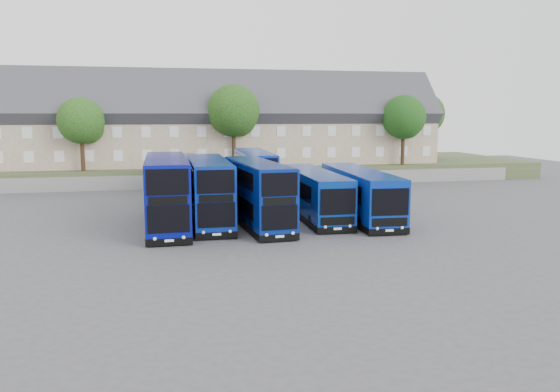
# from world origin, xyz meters

# --- Properties ---
(ground) EXTENTS (120.00, 120.00, 0.00)m
(ground) POSITION_xyz_m (0.00, 0.00, 0.00)
(ground) COLOR #46474C
(ground) RESTS_ON ground
(retaining_wall) EXTENTS (70.00, 0.40, 1.50)m
(retaining_wall) POSITION_xyz_m (0.00, 24.00, 0.75)
(retaining_wall) COLOR slate
(retaining_wall) RESTS_ON ground
(earth_bank) EXTENTS (80.00, 20.00, 2.00)m
(earth_bank) POSITION_xyz_m (0.00, 34.00, 1.00)
(earth_bank) COLOR #3E4728
(earth_bank) RESTS_ON ground
(terrace_row) EXTENTS (54.00, 10.40, 11.20)m
(terrace_row) POSITION_xyz_m (0.00, 30.00, 6.60)
(terrace_row) COLOR gray
(terrace_row) RESTS_ON earth_bank
(dd_front_left) EXTENTS (2.92, 12.32, 4.89)m
(dd_front_left) POSITION_xyz_m (-5.48, 3.55, 2.40)
(dd_front_left) COLOR #070E80
(dd_front_left) RESTS_ON ground
(dd_front_mid) EXTENTS (2.71, 11.70, 4.64)m
(dd_front_mid) POSITION_xyz_m (-2.46, 4.42, 2.28)
(dd_front_mid) COLOR #072691
(dd_front_mid) RESTS_ON ground
(dd_front_right) EXTENTS (3.50, 11.56, 4.53)m
(dd_front_right) POSITION_xyz_m (0.85, 2.83, 2.23)
(dd_front_right) COLOR navy
(dd_front_right) RESTS_ON ground
(dd_rear_left) EXTENTS (2.39, 10.10, 4.00)m
(dd_rear_left) POSITION_xyz_m (-3.84, 15.49, 1.96)
(dd_rear_left) COLOR navy
(dd_rear_left) RESTS_ON ground
(dd_rear_right) EXTENTS (2.79, 11.35, 4.49)m
(dd_rear_right) POSITION_xyz_m (2.55, 14.46, 2.21)
(dd_rear_right) COLOR #0928A5
(dd_rear_right) RESTS_ON ground
(coach_east_a) EXTENTS (2.92, 13.08, 3.57)m
(coach_east_a) POSITION_xyz_m (5.62, 5.14, 1.75)
(coach_east_a) COLOR navy
(coach_east_a) RESTS_ON ground
(coach_east_b) EXTENTS (3.44, 13.51, 3.66)m
(coach_east_b) POSITION_xyz_m (9.01, 4.12, 1.80)
(coach_east_b) COLOR #082CA0
(coach_east_b) RESTS_ON ground
(tree_west) EXTENTS (4.80, 4.80, 7.65)m
(tree_west) POSITION_xyz_m (-13.85, 25.10, 7.05)
(tree_west) COLOR #382314
(tree_west) RESTS_ON earth_bank
(tree_mid) EXTENTS (5.76, 5.76, 9.18)m
(tree_mid) POSITION_xyz_m (2.15, 25.60, 8.07)
(tree_mid) COLOR #382314
(tree_mid) RESTS_ON earth_bank
(tree_east) EXTENTS (5.12, 5.12, 8.16)m
(tree_east) POSITION_xyz_m (22.15, 25.10, 7.39)
(tree_east) COLOR #382314
(tree_east) RESTS_ON earth_bank
(tree_far) EXTENTS (5.44, 5.44, 8.67)m
(tree_far) POSITION_xyz_m (28.15, 32.10, 7.73)
(tree_far) COLOR #382314
(tree_far) RESTS_ON earth_bank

